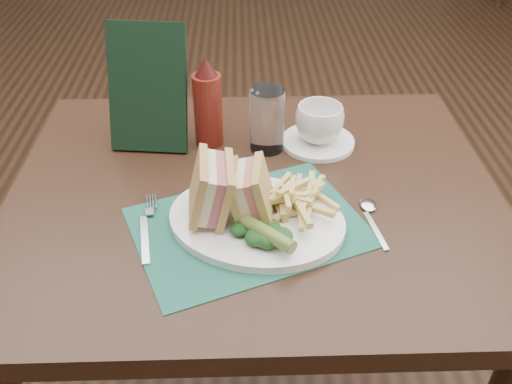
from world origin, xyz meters
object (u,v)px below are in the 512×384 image
at_px(saucer, 318,142).
at_px(check_presenter, 148,88).
at_px(table_main, 255,325).
at_px(coffee_cup, 319,123).
at_px(placemat, 249,227).
at_px(plate, 257,220).
at_px(drinking_glass, 267,120).
at_px(sandwich_half_a, 198,189).
at_px(sandwich_half_b, 238,190).
at_px(ketchup_bottle, 208,102).

distance_m(saucer, check_presenter, 0.36).
height_order(table_main, coffee_cup, coffee_cup).
distance_m(placemat, plate, 0.02).
relative_size(placemat, saucer, 2.49).
distance_m(plate, coffee_cup, 0.29).
bearing_deg(coffee_cup, drinking_glass, -173.12).
bearing_deg(placemat, sandwich_half_a, 170.34).
relative_size(table_main, sandwich_half_a, 8.26).
xyz_separation_m(coffee_cup, check_presenter, (-0.34, 0.02, 0.07)).
bearing_deg(placemat, sandwich_half_b, 135.45).
xyz_separation_m(sandwich_half_b, drinking_glass, (0.06, 0.23, -0.00)).
bearing_deg(ketchup_bottle, table_main, -62.64).
bearing_deg(placemat, ketchup_bottle, 105.17).
distance_m(sandwich_half_a, ketchup_bottle, 0.26).
xyz_separation_m(saucer, ketchup_bottle, (-0.22, 0.01, 0.09)).
relative_size(sandwich_half_b, ketchup_bottle, 0.51).
bearing_deg(coffee_cup, saucer, 0.00).
bearing_deg(placemat, drinking_glass, 80.55).
height_order(sandwich_half_a, saucer, sandwich_half_a).
bearing_deg(sandwich_half_b, saucer, 62.08).
relative_size(sandwich_half_a, saucer, 0.73).
height_order(sandwich_half_b, coffee_cup, sandwich_half_b).
relative_size(sandwich_half_a, ketchup_bottle, 0.59).
bearing_deg(table_main, sandwich_half_b, -108.23).
height_order(placemat, sandwich_half_b, sandwich_half_b).
height_order(coffee_cup, ketchup_bottle, ketchup_bottle).
bearing_deg(sandwich_half_b, check_presenter, 128.86).
bearing_deg(drinking_glass, table_main, -101.53).
relative_size(sandwich_half_a, coffee_cup, 1.11).
bearing_deg(saucer, placemat, -119.26).
distance_m(table_main, ketchup_bottle, 0.51).
height_order(table_main, ketchup_bottle, ketchup_bottle).
xyz_separation_m(placemat, ketchup_bottle, (-0.08, 0.28, 0.09)).
relative_size(sandwich_half_a, check_presenter, 0.43).
xyz_separation_m(sandwich_half_b, check_presenter, (-0.17, 0.27, 0.06)).
relative_size(drinking_glass, ketchup_bottle, 0.70).
height_order(plate, ketchup_bottle, ketchup_bottle).
xyz_separation_m(coffee_cup, drinking_glass, (-0.11, -0.01, 0.02)).
distance_m(table_main, saucer, 0.43).
relative_size(placemat, drinking_glass, 2.88).
distance_m(sandwich_half_b, drinking_glass, 0.24).
distance_m(plate, check_presenter, 0.36).
distance_m(drinking_glass, ketchup_bottle, 0.12).
xyz_separation_m(sandwich_half_b, saucer, (0.17, 0.25, -0.06)).
bearing_deg(plate, check_presenter, 144.03).
distance_m(coffee_cup, check_presenter, 0.35).
xyz_separation_m(sandwich_half_a, coffee_cup, (0.23, 0.25, -0.02)).
xyz_separation_m(table_main, placemat, (-0.01, -0.11, 0.38)).
bearing_deg(table_main, check_presenter, 139.06).
relative_size(drinking_glass, check_presenter, 0.52).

